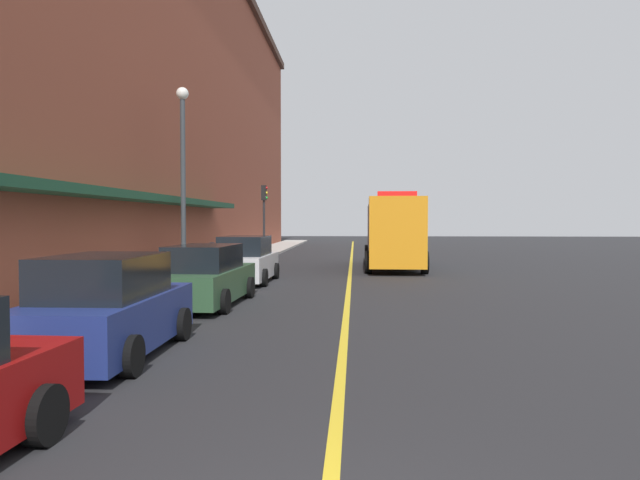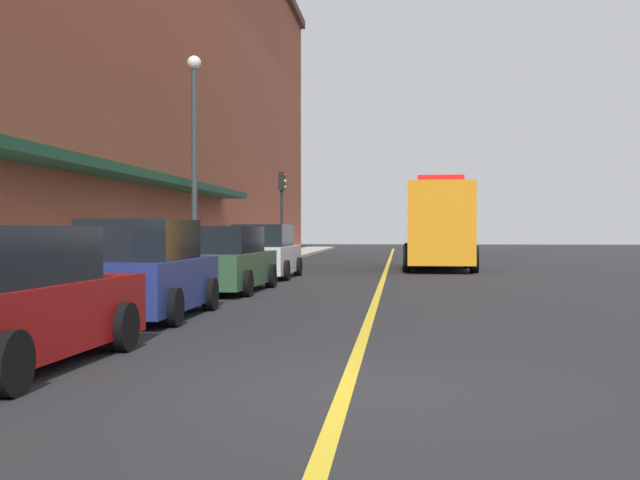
{
  "view_description": "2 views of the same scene",
  "coord_description": "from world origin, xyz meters",
  "px_view_note": "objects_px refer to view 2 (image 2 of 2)",
  "views": [
    {
      "loc": [
        0.21,
        -3.71,
        2.35
      ],
      "look_at": [
        -1.31,
        21.67,
        1.48
      ],
      "focal_mm": 32.72,
      "sensor_mm": 36.0,
      "label": 1
    },
    {
      "loc": [
        0.53,
        -7.87,
        1.57
      ],
      "look_at": [
        -2.89,
        26.27,
        1.15
      ],
      "focal_mm": 44.84,
      "sensor_mm": 36.0,
      "label": 2
    }
  ],
  "objects_px": {
    "parked_car_3": "(265,253)",
    "parking_meter_1": "(225,245)",
    "parked_car_1": "(144,272)",
    "traffic_light_near": "(282,198)",
    "parking_meter_0": "(75,258)",
    "parked_car_2": "(225,261)",
    "utility_truck": "(438,227)",
    "parking_meter_2": "(145,252)",
    "street_lamp_left": "(194,141)"
  },
  "relations": [
    {
      "from": "parked_car_3",
      "to": "street_lamp_left",
      "type": "bearing_deg",
      "value": 117.64
    },
    {
      "from": "parking_meter_2",
      "to": "traffic_light_near",
      "type": "xyz_separation_m",
      "value": [
        0.06,
        21.21,
        2.1
      ]
    },
    {
      "from": "parked_car_2",
      "to": "traffic_light_near",
      "type": "distance_m",
      "value": 19.44
    },
    {
      "from": "parked_car_1",
      "to": "parking_meter_1",
      "type": "xyz_separation_m",
      "value": [
        -1.32,
        12.64,
        0.24
      ]
    },
    {
      "from": "parking_meter_1",
      "to": "traffic_light_near",
      "type": "xyz_separation_m",
      "value": [
        0.06,
        12.67,
        2.1
      ]
    },
    {
      "from": "parking_meter_0",
      "to": "street_lamp_left",
      "type": "relative_size",
      "value": 0.19
    },
    {
      "from": "utility_truck",
      "to": "traffic_light_near",
      "type": "height_order",
      "value": "traffic_light_near"
    },
    {
      "from": "parking_meter_1",
      "to": "utility_truck",
      "type": "bearing_deg",
      "value": 40.19
    },
    {
      "from": "parked_car_3",
      "to": "parking_meter_0",
      "type": "xyz_separation_m",
      "value": [
        -1.47,
        -11.84,
        0.24
      ]
    },
    {
      "from": "parking_meter_0",
      "to": "traffic_light_near",
      "type": "xyz_separation_m",
      "value": [
        0.06,
        25.22,
        2.1
      ]
    },
    {
      "from": "utility_truck",
      "to": "parking_meter_2",
      "type": "xyz_separation_m",
      "value": [
        -7.42,
        -14.81,
        -0.65
      ]
    },
    {
      "from": "parked_car_1",
      "to": "parking_meter_0",
      "type": "relative_size",
      "value": 3.25
    },
    {
      "from": "parked_car_2",
      "to": "utility_truck",
      "type": "xyz_separation_m",
      "value": [
        5.95,
        12.85,
        0.93
      ]
    },
    {
      "from": "street_lamp_left",
      "to": "traffic_light_near",
      "type": "distance_m",
      "value": 14.49
    },
    {
      "from": "parking_meter_0",
      "to": "parked_car_3",
      "type": "bearing_deg",
      "value": 82.91
    },
    {
      "from": "parking_meter_2",
      "to": "street_lamp_left",
      "type": "bearing_deg",
      "value": 95.05
    },
    {
      "from": "parking_meter_0",
      "to": "parking_meter_2",
      "type": "height_order",
      "value": "same"
    },
    {
      "from": "utility_truck",
      "to": "parking_meter_0",
      "type": "height_order",
      "value": "utility_truck"
    },
    {
      "from": "parked_car_2",
      "to": "parking_meter_0",
      "type": "relative_size",
      "value": 3.69
    },
    {
      "from": "parking_meter_0",
      "to": "utility_truck",
      "type": "bearing_deg",
      "value": 68.48
    },
    {
      "from": "street_lamp_left",
      "to": "parking_meter_1",
      "type": "bearing_deg",
      "value": 71.11
    },
    {
      "from": "parked_car_2",
      "to": "parking_meter_2",
      "type": "xyz_separation_m",
      "value": [
        -1.47,
        -1.97,
        0.27
      ]
    },
    {
      "from": "parked_car_3",
      "to": "parking_meter_1",
      "type": "relative_size",
      "value": 3.33
    },
    {
      "from": "parked_car_2",
      "to": "street_lamp_left",
      "type": "relative_size",
      "value": 0.71
    },
    {
      "from": "parked_car_2",
      "to": "parked_car_3",
      "type": "height_order",
      "value": "parked_car_3"
    },
    {
      "from": "parking_meter_0",
      "to": "parking_meter_1",
      "type": "distance_m",
      "value": 12.55
    },
    {
      "from": "parked_car_1",
      "to": "traffic_light_near",
      "type": "bearing_deg",
      "value": 2.2
    },
    {
      "from": "parked_car_1",
      "to": "parking_meter_0",
      "type": "xyz_separation_m",
      "value": [
        -1.32,
        0.09,
        0.24
      ]
    },
    {
      "from": "traffic_light_near",
      "to": "parked_car_2",
      "type": "bearing_deg",
      "value": -85.82
    },
    {
      "from": "parked_car_3",
      "to": "utility_truck",
      "type": "height_order",
      "value": "utility_truck"
    },
    {
      "from": "parking_meter_2",
      "to": "street_lamp_left",
      "type": "relative_size",
      "value": 0.19
    },
    {
      "from": "parked_car_1",
      "to": "utility_truck",
      "type": "bearing_deg",
      "value": -18.53
    },
    {
      "from": "utility_truck",
      "to": "traffic_light_near",
      "type": "distance_m",
      "value": 9.86
    },
    {
      "from": "parked_car_2",
      "to": "parking_meter_1",
      "type": "xyz_separation_m",
      "value": [
        -1.47,
        6.58,
        0.27
      ]
    },
    {
      "from": "parking_meter_0",
      "to": "parked_car_1",
      "type": "bearing_deg",
      "value": -3.71
    },
    {
      "from": "parking_meter_1",
      "to": "street_lamp_left",
      "type": "height_order",
      "value": "street_lamp_left"
    },
    {
      "from": "utility_truck",
      "to": "parking_meter_2",
      "type": "relative_size",
      "value": 6.61
    },
    {
      "from": "parked_car_2",
      "to": "parked_car_3",
      "type": "xyz_separation_m",
      "value": [
        0.0,
        5.86,
        0.03
      ]
    },
    {
      "from": "parking_meter_0",
      "to": "parking_meter_2",
      "type": "bearing_deg",
      "value": 90.0
    },
    {
      "from": "parked_car_3",
      "to": "parking_meter_0",
      "type": "distance_m",
      "value": 11.93
    },
    {
      "from": "parking_meter_1",
      "to": "parking_meter_2",
      "type": "xyz_separation_m",
      "value": [
        0.0,
        -8.54,
        0.0
      ]
    },
    {
      "from": "street_lamp_left",
      "to": "parked_car_2",
      "type": "bearing_deg",
      "value": -66.8
    },
    {
      "from": "parked_car_1",
      "to": "parked_car_2",
      "type": "xyz_separation_m",
      "value": [
        0.14,
        6.06,
        -0.04
      ]
    },
    {
      "from": "parked_car_2",
      "to": "parked_car_3",
      "type": "relative_size",
      "value": 1.11
    },
    {
      "from": "parked_car_1",
      "to": "street_lamp_left",
      "type": "distance_m",
      "value": 11.62
    },
    {
      "from": "parked_car_3",
      "to": "parking_meter_2",
      "type": "height_order",
      "value": "parked_car_3"
    },
    {
      "from": "parking_meter_0",
      "to": "parking_meter_1",
      "type": "relative_size",
      "value": 1.0
    },
    {
      "from": "utility_truck",
      "to": "parking_meter_0",
      "type": "xyz_separation_m",
      "value": [
        -7.42,
        -18.82,
        -0.65
      ]
    },
    {
      "from": "parking_meter_0",
      "to": "parking_meter_1",
      "type": "bearing_deg",
      "value": 90.0
    },
    {
      "from": "parking_meter_2",
      "to": "parking_meter_0",
      "type": "bearing_deg",
      "value": -90.0
    }
  ]
}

